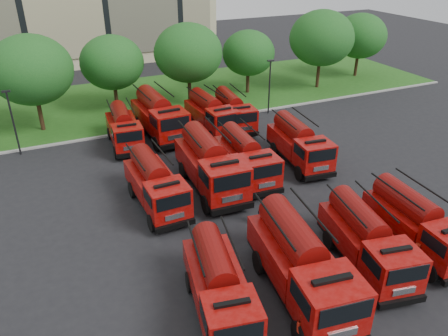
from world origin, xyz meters
The scene contains 27 objects.
ground centered at (0.00, 0.00, 0.00)m, with size 140.00×140.00×0.00m, color black.
lawn centered at (0.00, 26.00, 0.06)m, with size 70.00×16.00×0.12m, color #1B4B14.
curb centered at (0.00, 17.90, 0.07)m, with size 70.00×0.30×0.14m, color gray.
tree_2 centered at (-8.00, 21.50, 5.35)m, with size 6.72×6.72×8.22m.
tree_3 centered at (-1.00, 24.00, 4.68)m, with size 5.88×5.88×7.19m.
tree_4 centered at (6.00, 22.50, 5.22)m, with size 6.55×6.55×8.01m.
tree_5 centered at (13.00, 23.50, 4.35)m, with size 5.46×5.46×6.68m.
tree_6 centered at (21.00, 22.00, 5.49)m, with size 6.89×6.89×8.42m.
tree_7 centered at (28.00, 24.00, 4.82)m, with size 6.05×6.05×7.39m.
lamp_post_0 centered at (-10.00, 17.20, 2.90)m, with size 0.60×0.25×5.11m.
lamp_post_1 centered at (12.00, 17.20, 2.90)m, with size 0.60×0.25×5.11m.
fire_truck_0 centered at (-2.54, -3.97, 1.47)m, with size 3.34×6.71×2.92m.
fire_truck_1 centered at (1.29, -4.47, 1.75)m, with size 3.65×7.92×3.48m.
fire_truck_2 centered at (5.41, -4.09, 1.52)m, with size 3.49×6.96×3.03m.
fire_truck_3 centered at (8.81, -4.03, 1.52)m, with size 2.84×6.81×3.03m.
fire_truck_4 centered at (-2.50, 5.67, 1.54)m, with size 2.62×6.78×3.06m.
fire_truck_5 centered at (1.38, 6.33, 1.78)m, with size 3.16×7.90×3.54m.
fire_truck_6 centered at (4.18, 6.65, 1.55)m, with size 2.81×6.90×3.08m.
fire_truck_7 centered at (8.75, 7.09, 1.56)m, with size 3.12×7.04×3.10m.
fire_truck_8 centered at (-2.18, 15.58, 1.46)m, with size 2.72×6.52×2.90m.
fire_truck_9 centered at (0.96, 16.28, 1.78)m, with size 3.12×7.87×3.53m.
fire_truck_10 centered at (5.35, 15.60, 1.53)m, with size 2.72×6.80×3.05m.
fire_truck_11 centered at (7.34, 15.41, 1.49)m, with size 2.88×6.70×2.97m.
firefighter_0 centered at (7.51, -5.42, 0.00)m, with size 0.58×0.42×1.58m, color maroon.
firefighter_3 centered at (10.65, -3.69, 0.00)m, with size 1.12×0.58×1.73m, color black.
firefighter_4 centered at (2.46, 1.04, 0.00)m, with size 0.78×0.51×1.60m, color black.
firefighter_5 centered at (10.72, 6.76, 0.00)m, with size 1.49×0.64×1.61m, color maroon.
Camera 1 is at (-8.30, -17.09, 14.69)m, focal length 35.00 mm.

